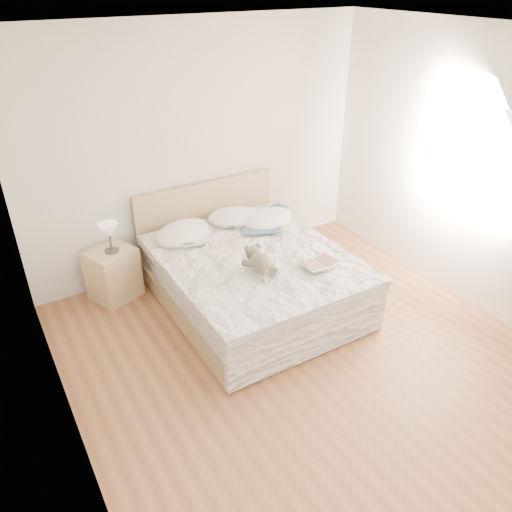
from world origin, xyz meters
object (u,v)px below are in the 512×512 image
at_px(bed, 250,276).
at_px(teddy_bear, 261,269).
at_px(table_lamp, 109,232).
at_px(photo_book, 193,241).
at_px(nightstand, 113,274).
at_px(childrens_book, 319,264).

distance_m(bed, teddy_bear, 0.55).
bearing_deg(teddy_bear, bed, 72.76).
bearing_deg(table_lamp, bed, -33.81).
height_order(bed, table_lamp, bed).
height_order(bed, photo_book, bed).
height_order(table_lamp, photo_book, table_lamp).
relative_size(table_lamp, teddy_bear, 0.90).
bearing_deg(bed, photo_book, 133.53).
height_order(nightstand, photo_book, photo_book).
xyz_separation_m(table_lamp, photo_book, (0.75, -0.34, -0.16)).
xyz_separation_m(bed, table_lamp, (-1.18, 0.79, 0.48)).
xyz_separation_m(nightstand, photo_book, (0.77, -0.36, 0.35)).
xyz_separation_m(photo_book, teddy_bear, (0.31, -0.86, 0.02)).
bearing_deg(childrens_book, teddy_bear, 156.65).
bearing_deg(nightstand, bed, -34.01).
relative_size(bed, childrens_book, 5.96).
bearing_deg(table_lamp, nightstand, 136.75).
distance_m(bed, nightstand, 1.44).
relative_size(childrens_book, teddy_bear, 1.03).
height_order(bed, nightstand, bed).
relative_size(bed, photo_book, 7.15).
distance_m(bed, table_lamp, 1.49).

